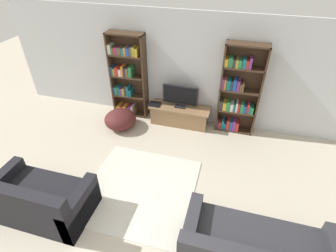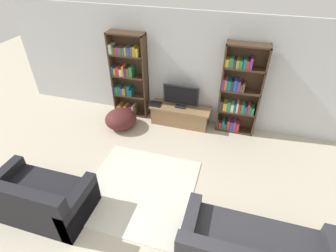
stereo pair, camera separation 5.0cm
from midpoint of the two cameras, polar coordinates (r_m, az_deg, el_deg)
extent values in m
cube|color=silver|center=(6.15, 4.19, 12.11)|extent=(8.80, 0.06, 2.60)
cube|color=#422D1E|center=(6.65, -11.56, 10.95)|extent=(0.04, 0.30, 2.09)
cube|color=#422D1E|center=(6.33, -4.67, 10.23)|extent=(0.04, 0.30, 2.09)
cube|color=#422D1E|center=(6.58, -7.74, 11.10)|extent=(0.87, 0.04, 2.09)
cube|color=#422D1E|center=(6.11, -9.05, 19.32)|extent=(0.87, 0.30, 0.04)
cube|color=#422D1E|center=(6.97, -7.49, 3.00)|extent=(0.84, 0.30, 0.04)
cube|color=orange|center=(7.05, -10.45, 4.08)|extent=(0.04, 0.24, 0.17)
cube|color=gold|center=(7.02, -9.97, 4.10)|extent=(0.08, 0.24, 0.19)
cube|color=#B72D28|center=(6.99, -9.40, 3.98)|extent=(0.07, 0.24, 0.18)
cube|color=gold|center=(6.96, -8.81, 3.91)|extent=(0.08, 0.24, 0.19)
cube|color=#B72D28|center=(6.94, -8.25, 3.74)|extent=(0.06, 0.24, 0.17)
cube|color=#7F338C|center=(6.90, -7.69, 3.74)|extent=(0.07, 0.24, 0.19)
cube|color=silver|center=(6.87, -7.19, 3.74)|extent=(0.05, 0.24, 0.22)
cube|color=brown|center=(6.86, -6.76, 3.64)|extent=(0.04, 0.24, 0.21)
cube|color=#422D1E|center=(6.71, -7.83, 6.74)|extent=(0.84, 0.30, 0.04)
cube|color=#234C99|center=(6.79, -10.94, 7.91)|extent=(0.04, 0.24, 0.19)
cube|color=#2D7F47|center=(6.76, -10.49, 7.89)|extent=(0.07, 0.24, 0.20)
cube|color=#196B75|center=(6.73, -9.94, 7.85)|extent=(0.06, 0.24, 0.21)
cube|color=#7F338C|center=(6.72, -9.49, 7.70)|extent=(0.04, 0.24, 0.19)
cube|color=#9E9333|center=(6.69, -9.03, 7.64)|extent=(0.06, 0.24, 0.19)
cube|color=#333338|center=(6.66, -8.54, 7.64)|extent=(0.04, 0.24, 0.20)
cube|color=#196B75|center=(6.63, -8.13, 7.80)|extent=(0.05, 0.24, 0.26)
cube|color=#196B75|center=(6.63, -7.62, 7.42)|extent=(0.05, 0.24, 0.17)
cube|color=#422D1E|center=(6.47, -8.21, 10.76)|extent=(0.84, 0.30, 0.04)
cube|color=#234C99|center=(6.56, -11.42, 11.99)|extent=(0.05, 0.24, 0.21)
cube|color=#9E9333|center=(6.54, -10.94, 11.79)|extent=(0.05, 0.24, 0.17)
cube|color=#B72D28|center=(6.50, -10.39, 11.91)|extent=(0.08, 0.24, 0.22)
cube|color=silver|center=(6.48, -9.71, 11.65)|extent=(0.07, 0.24, 0.17)
cube|color=orange|center=(6.44, -9.24, 11.97)|extent=(0.05, 0.24, 0.26)
cube|color=#333338|center=(6.42, -8.75, 11.77)|extent=(0.05, 0.24, 0.22)
cube|color=brown|center=(6.40, -8.20, 11.68)|extent=(0.06, 0.24, 0.21)
cube|color=#2D7F47|center=(6.36, -7.59, 11.78)|extent=(0.07, 0.24, 0.25)
cube|color=#422D1E|center=(6.27, -8.63, 15.07)|extent=(0.84, 0.30, 0.04)
cube|color=silver|center=(6.37, -11.90, 16.28)|extent=(0.07, 0.24, 0.22)
cube|color=#2D7F47|center=(6.34, -11.34, 16.06)|extent=(0.05, 0.24, 0.17)
cube|color=#B72D28|center=(6.32, -10.84, 15.99)|extent=(0.05, 0.24, 0.16)
cube|color=#7F338C|center=(6.30, -10.42, 16.01)|extent=(0.04, 0.24, 0.17)
cube|color=brown|center=(6.27, -9.86, 15.96)|extent=(0.08, 0.24, 0.17)
cube|color=#196B75|center=(6.24, -9.18, 15.91)|extent=(0.06, 0.24, 0.16)
cube|color=orange|center=(6.21, -8.68, 15.97)|extent=(0.05, 0.24, 0.18)
cube|color=#234C99|center=(6.18, -8.05, 15.90)|extent=(0.08, 0.24, 0.18)
cube|color=brown|center=(6.15, -7.42, 15.97)|extent=(0.04, 0.24, 0.20)
cube|color=#9E9333|center=(6.13, -6.85, 15.97)|extent=(0.07, 0.24, 0.21)
cube|color=gold|center=(6.10, -6.21, 15.82)|extent=(0.05, 0.24, 0.19)
cube|color=#422D1E|center=(5.98, 11.76, 7.94)|extent=(0.04, 0.30, 2.09)
cube|color=#422D1E|center=(5.99, 19.71, 6.58)|extent=(0.04, 0.30, 2.09)
cube|color=#422D1E|center=(6.09, 15.82, 7.84)|extent=(0.87, 0.04, 2.09)
cube|color=#422D1E|center=(5.57, 17.50, 16.52)|extent=(0.87, 0.30, 0.04)
cube|color=#422D1E|center=(6.51, 14.30, -0.64)|extent=(0.84, 0.30, 0.04)
cube|color=#333338|center=(6.42, 11.12, 0.87)|extent=(0.04, 0.24, 0.25)
cube|color=#B72D28|center=(6.43, 11.60, 0.53)|extent=(0.06, 0.24, 0.18)
cube|color=#196B75|center=(6.42, 12.22, 0.62)|extent=(0.05, 0.24, 0.23)
cube|color=#196B75|center=(6.44, 12.65, 0.29)|extent=(0.05, 0.24, 0.16)
cube|color=#B72D28|center=(6.41, 13.30, 0.49)|extent=(0.07, 0.24, 0.24)
cube|color=#234C99|center=(6.42, 13.93, 0.32)|extent=(0.06, 0.24, 0.23)
cube|color=#7F338C|center=(6.41, 14.53, 0.29)|extent=(0.06, 0.24, 0.25)
cube|color=#B72D28|center=(6.42, 15.15, 0.07)|extent=(0.07, 0.24, 0.22)
cube|color=#422D1E|center=(6.22, 15.00, 3.22)|extent=(0.84, 0.30, 0.04)
cube|color=#333338|center=(6.14, 11.83, 4.74)|extent=(0.07, 0.24, 0.23)
cube|color=gold|center=(6.15, 12.61, 4.49)|extent=(0.08, 0.24, 0.20)
cube|color=#2D7F47|center=(6.14, 13.39, 4.47)|extent=(0.08, 0.24, 0.23)
cube|color=silver|center=(6.15, 14.09, 4.16)|extent=(0.07, 0.24, 0.18)
cube|color=#196B75|center=(6.15, 14.62, 4.08)|extent=(0.04, 0.24, 0.18)
cube|color=silver|center=(6.14, 15.11, 4.19)|extent=(0.04, 0.24, 0.23)
cube|color=#B72D28|center=(6.14, 15.54, 4.04)|extent=(0.05, 0.24, 0.21)
cube|color=#2D7F47|center=(6.14, 16.18, 3.96)|extent=(0.07, 0.24, 0.22)
cube|color=#234C99|center=(6.16, 16.78, 3.71)|extent=(0.06, 0.24, 0.18)
cube|color=#B72D28|center=(6.14, 17.38, 3.83)|extent=(0.04, 0.24, 0.24)
cube|color=#196B75|center=(6.16, 17.75, 3.60)|extent=(0.04, 0.24, 0.19)
cube|color=#2D7F47|center=(6.17, 18.18, 3.41)|extent=(0.06, 0.24, 0.17)
cube|color=#422D1E|center=(5.96, 15.77, 7.43)|extent=(0.84, 0.30, 0.04)
cube|color=#7F338C|center=(5.89, 12.34, 9.19)|extent=(0.05, 0.24, 0.25)
cube|color=orange|center=(5.89, 12.80, 9.03)|extent=(0.04, 0.24, 0.23)
cube|color=#196B75|center=(5.89, 13.47, 8.90)|extent=(0.08, 0.24, 0.23)
cube|color=#333338|center=(5.89, 14.12, 8.76)|extent=(0.04, 0.24, 0.22)
cube|color=#234C99|center=(5.88, 14.76, 8.79)|extent=(0.07, 0.24, 0.25)
cube|color=#7F338C|center=(5.89, 15.48, 8.56)|extent=(0.06, 0.24, 0.23)
cube|color=brown|center=(5.90, 15.96, 8.25)|extent=(0.04, 0.24, 0.17)
cube|color=brown|center=(5.90, 16.42, 8.27)|extent=(0.04, 0.24, 0.20)
cube|color=#422D1E|center=(5.74, 16.63, 11.99)|extent=(0.84, 0.30, 0.04)
cube|color=gold|center=(5.69, 13.08, 13.48)|extent=(0.07, 0.24, 0.17)
cube|color=#2D7F47|center=(5.69, 13.94, 13.51)|extent=(0.08, 0.24, 0.20)
cube|color=#333338|center=(5.69, 14.63, 13.26)|extent=(0.05, 0.24, 0.18)
cube|color=#9E9333|center=(5.69, 15.23, 13.13)|extent=(0.06, 0.24, 0.17)
cube|color=#2D7F47|center=(5.69, 15.90, 13.01)|extent=(0.07, 0.24, 0.17)
cube|color=#196B75|center=(5.68, 16.70, 13.03)|extent=(0.07, 0.24, 0.20)
cube|color=#B72D28|center=(5.69, 17.33, 12.79)|extent=(0.06, 0.24, 0.17)
cube|color=#7F338C|center=(5.68, 17.97, 12.96)|extent=(0.05, 0.24, 0.23)
cube|color=#8E6B47|center=(6.42, 2.87, 2.22)|extent=(1.36, 0.45, 0.43)
cube|color=#8E6B47|center=(6.30, 2.93, 3.98)|extent=(1.44, 0.48, 0.04)
cube|color=black|center=(6.29, 2.97, 4.31)|extent=(0.24, 0.16, 0.03)
cylinder|color=black|center=(6.27, 2.98, 4.62)|extent=(0.04, 0.04, 0.05)
cube|color=black|center=(6.14, 3.06, 6.71)|extent=(0.84, 0.04, 0.47)
cube|color=black|center=(6.12, 3.01, 6.62)|extent=(0.79, 0.00, 0.43)
cube|color=#28282D|center=(6.38, -2.56, 4.79)|extent=(0.29, 0.25, 0.02)
cube|color=black|center=(6.37, -2.57, 4.90)|extent=(0.28, 0.24, 0.00)
cube|color=beige|center=(4.99, -5.90, -13.44)|extent=(1.94, 1.99, 0.02)
cube|color=black|center=(4.98, -25.33, -14.33)|extent=(1.62, 0.92, 0.45)
cube|color=black|center=(4.51, -29.69, -13.73)|extent=(1.62, 0.18, 0.47)
cube|color=black|center=(5.35, -31.62, -11.20)|extent=(0.18, 0.92, 0.63)
cube|color=black|center=(4.55, -18.36, -16.34)|extent=(0.18, 0.92, 0.63)
cube|color=#2D2D33|center=(4.12, 4.90, -22.15)|extent=(0.18, 0.99, 0.59)
ellipsoid|color=#4C1E1E|center=(6.39, -10.01, 1.50)|extent=(0.75, 0.75, 0.44)
camera|label=1|loc=(0.03, -89.73, 0.20)|focal=28.00mm
camera|label=2|loc=(0.03, 90.27, -0.20)|focal=28.00mm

